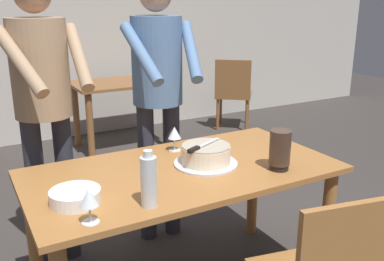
# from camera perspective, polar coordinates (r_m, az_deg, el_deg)

# --- Properties ---
(back_wall) EXTENTS (10.00, 0.12, 2.70)m
(back_wall) POSITION_cam_1_polar(r_m,az_deg,el_deg) (5.23, -18.91, 13.41)
(back_wall) COLOR #BCB7AD
(back_wall) RESTS_ON ground_plane
(main_dining_table) EXTENTS (1.60, 0.83, 0.75)m
(main_dining_table) POSITION_cam_1_polar(r_m,az_deg,el_deg) (2.29, -1.17, -7.68)
(main_dining_table) COLOR #9E6633
(main_dining_table) RESTS_ON ground_plane
(cake_on_platter) EXTENTS (0.34, 0.34, 0.11)m
(cake_on_platter) POSITION_cam_1_polar(r_m,az_deg,el_deg) (2.28, 1.84, -3.34)
(cake_on_platter) COLOR silver
(cake_on_platter) RESTS_ON main_dining_table
(cake_knife) EXTENTS (0.25, 0.13, 0.02)m
(cake_knife) POSITION_cam_1_polar(r_m,az_deg,el_deg) (2.20, 0.81, -2.28)
(cake_knife) COLOR silver
(cake_knife) RESTS_ON cake_on_platter
(plate_stack) EXTENTS (0.22, 0.22, 0.06)m
(plate_stack) POSITION_cam_1_polar(r_m,az_deg,el_deg) (1.93, -15.24, -8.46)
(plate_stack) COLOR white
(plate_stack) RESTS_ON main_dining_table
(wine_glass_near) EXTENTS (0.08, 0.08, 0.14)m
(wine_glass_near) POSITION_cam_1_polar(r_m,az_deg,el_deg) (2.47, -2.34, -0.41)
(wine_glass_near) COLOR silver
(wine_glass_near) RESTS_ON main_dining_table
(wine_glass_far) EXTENTS (0.08, 0.08, 0.14)m
(wine_glass_far) POSITION_cam_1_polar(r_m,az_deg,el_deg) (1.73, -13.53, -8.82)
(wine_glass_far) COLOR silver
(wine_glass_far) RESTS_ON main_dining_table
(water_bottle) EXTENTS (0.07, 0.07, 0.25)m
(water_bottle) POSITION_cam_1_polar(r_m,az_deg,el_deg) (1.81, -5.75, -6.68)
(water_bottle) COLOR silver
(water_bottle) RESTS_ON main_dining_table
(hurricane_lamp) EXTENTS (0.11, 0.11, 0.21)m
(hurricane_lamp) POSITION_cam_1_polar(r_m,az_deg,el_deg) (2.24, 11.60, -2.52)
(hurricane_lamp) COLOR black
(hurricane_lamp) RESTS_ON main_dining_table
(person_cutting_cake) EXTENTS (0.47, 0.56, 1.72)m
(person_cutting_cake) POSITION_cam_1_polar(r_m,az_deg,el_deg) (2.76, -4.54, 6.13)
(person_cutting_cake) COLOR #2D2D38
(person_cutting_cake) RESTS_ON ground_plane
(person_standing_beside) EXTENTS (0.46, 0.57, 1.72)m
(person_standing_beside) POSITION_cam_1_polar(r_m,az_deg,el_deg) (2.58, -19.18, 4.51)
(person_standing_beside) COLOR #2D2D38
(person_standing_beside) RESTS_ON ground_plane
(background_table) EXTENTS (1.00, 0.70, 0.74)m
(background_table) POSITION_cam_1_polar(r_m,az_deg,el_deg) (4.80, -9.59, 4.51)
(background_table) COLOR brown
(background_table) RESTS_ON ground_plane
(background_chair_3) EXTENTS (0.62, 0.62, 0.90)m
(background_chair_3) POSITION_cam_1_polar(r_m,az_deg,el_deg) (5.46, 5.50, 5.24)
(background_chair_3) COLOR brown
(background_chair_3) RESTS_ON ground_plane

